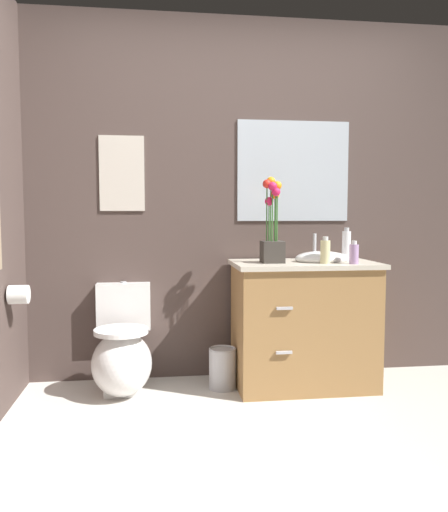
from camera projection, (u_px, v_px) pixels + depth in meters
The scene contains 12 objects.
ground_plane at pixel (296, 479), 2.24m from camera, with size 9.72×9.72×0.00m, color beige.
wall_back at pixel (268, 200), 3.66m from camera, with size 4.54×0.05×2.50m, color #4C3D38.
toilet at pixel (122, 355), 3.31m from camera, with size 0.38×0.59×0.69m.
vanity_cabinet at pixel (304, 322), 3.43m from camera, with size 0.94×0.56×1.01m.
flower_vase at pixel (272, 232), 3.32m from camera, with size 0.14×0.14×0.55m.
soap_bottle at pixel (354, 254), 3.25m from camera, with size 0.06×0.06×0.15m.
lotion_bottle at pixel (346, 245), 3.51m from camera, with size 0.06×0.06×0.22m.
hand_wash_bottle at pixel (325, 251), 3.28m from camera, with size 0.06×0.06×0.17m.
trash_bin at pixel (223, 368), 3.39m from camera, with size 0.18×0.18×0.27m.
wall_poster at pixel (122, 173), 3.48m from camera, with size 0.30×0.01×0.50m, color beige.
wall_mirror at pixel (293, 171), 3.64m from camera, with size 0.80×0.01×0.70m, color #B2BCC6.
toilet_paper_roll at pixel (19, 295), 3.01m from camera, with size 0.11×0.11×0.11m, color white.
Camera 1 is at (-0.60, -2.09, 1.15)m, focal length 36.20 mm.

